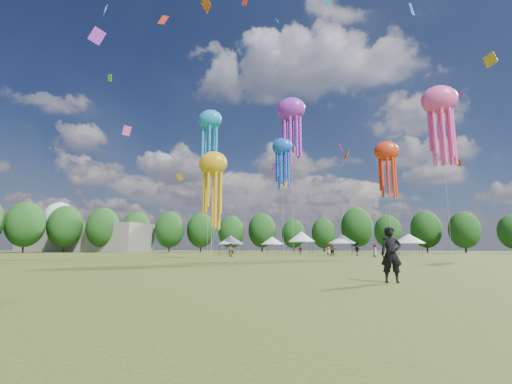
% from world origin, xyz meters
% --- Properties ---
extents(ground, '(300.00, 300.00, 0.00)m').
position_xyz_m(ground, '(0.00, 0.00, 0.00)').
color(ground, '#384416').
rests_on(ground, ground).
extents(observer_main, '(0.77, 0.55, 1.95)m').
position_xyz_m(observer_main, '(8.84, -0.70, 0.98)').
color(observer_main, black).
rests_on(observer_main, ground).
extents(spectator_near, '(1.01, 0.88, 1.76)m').
position_xyz_m(spectator_near, '(-9.59, 30.87, 0.88)').
color(spectator_near, gray).
rests_on(spectator_near, ground).
extents(spectators_far, '(26.93, 15.56, 1.92)m').
position_xyz_m(spectators_far, '(3.94, 44.49, 0.90)').
color(spectators_far, gray).
rests_on(spectators_far, ground).
extents(festival_tents, '(37.41, 12.10, 4.35)m').
position_xyz_m(festival_tents, '(-2.02, 54.55, 2.91)').
color(festival_tents, '#47474C').
rests_on(festival_tents, ground).
extents(show_kites, '(44.26, 27.88, 28.33)m').
position_xyz_m(show_kites, '(0.86, 43.16, 20.36)').
color(show_kites, blue).
rests_on(show_kites, ground).
extents(small_kites, '(71.95, 61.49, 47.23)m').
position_xyz_m(small_kites, '(-1.04, 41.97, 29.89)').
color(small_kites, blue).
rests_on(small_kites, ground).
extents(treeline, '(201.57, 95.24, 13.43)m').
position_xyz_m(treeline, '(-3.87, 62.51, 6.54)').
color(treeline, '#38281C').
rests_on(treeline, ground).
extents(hangar, '(40.00, 12.00, 8.00)m').
position_xyz_m(hangar, '(-72.00, 72.00, 4.00)').
color(hangar, gray).
rests_on(hangar, ground).
extents(radome, '(9.00, 9.00, 16.00)m').
position_xyz_m(radome, '(-88.00, 78.00, 9.99)').
color(radome, white).
rests_on(radome, ground).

